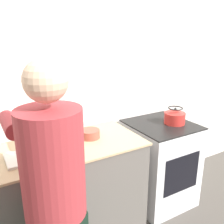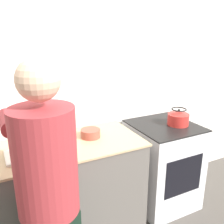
{
  "view_description": "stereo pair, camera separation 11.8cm",
  "coord_description": "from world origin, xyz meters",
  "px_view_note": "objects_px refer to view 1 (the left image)",
  "views": [
    {
      "loc": [
        -0.69,
        -1.46,
        1.77
      ],
      "look_at": [
        0.29,
        0.21,
        1.15
      ],
      "focal_mm": 40.0,
      "sensor_mm": 36.0,
      "label": 1
    },
    {
      "loc": [
        -0.59,
        -1.52,
        1.77
      ],
      "look_at": [
        0.29,
        0.21,
        1.15
      ],
      "focal_mm": 40.0,
      "sensor_mm": 36.0,
      "label": 2
    }
  ],
  "objects_px": {
    "person": "(54,191)",
    "cutting_board": "(34,155)",
    "kettle": "(175,117)",
    "knife": "(38,154)",
    "oven": "(159,163)"
  },
  "relations": [
    {
      "from": "oven",
      "to": "cutting_board",
      "type": "distance_m",
      "value": 1.37
    },
    {
      "from": "cutting_board",
      "to": "kettle",
      "type": "xyz_separation_m",
      "value": [
        1.41,
        0.02,
        0.05
      ]
    },
    {
      "from": "kettle",
      "to": "oven",
      "type": "bearing_deg",
      "value": 156.41
    },
    {
      "from": "cutting_board",
      "to": "knife",
      "type": "relative_size",
      "value": 1.67
    },
    {
      "from": "oven",
      "to": "kettle",
      "type": "xyz_separation_m",
      "value": [
        0.12,
        -0.05,
        0.51
      ]
    },
    {
      "from": "oven",
      "to": "kettle",
      "type": "height_order",
      "value": "kettle"
    },
    {
      "from": "cutting_board",
      "to": "person",
      "type": "bearing_deg",
      "value": -90.65
    },
    {
      "from": "cutting_board",
      "to": "kettle",
      "type": "distance_m",
      "value": 1.41
    },
    {
      "from": "person",
      "to": "cutting_board",
      "type": "height_order",
      "value": "person"
    },
    {
      "from": "cutting_board",
      "to": "kettle",
      "type": "bearing_deg",
      "value": 0.66
    },
    {
      "from": "cutting_board",
      "to": "knife",
      "type": "height_order",
      "value": "knife"
    },
    {
      "from": "cutting_board",
      "to": "knife",
      "type": "distance_m",
      "value": 0.03
    },
    {
      "from": "oven",
      "to": "knife",
      "type": "xyz_separation_m",
      "value": [
        -1.26,
        -0.09,
        0.48
      ]
    },
    {
      "from": "oven",
      "to": "cutting_board",
      "type": "height_order",
      "value": "cutting_board"
    },
    {
      "from": "person",
      "to": "cutting_board",
      "type": "xyz_separation_m",
      "value": [
        0.01,
        0.49,
        0.01
      ]
    }
  ]
}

